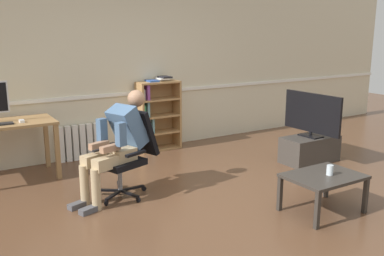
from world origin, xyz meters
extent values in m
plane|color=brown|center=(0.00, 0.00, 0.00)|extent=(18.00, 18.00, 0.00)
cube|color=beige|center=(0.00, 2.65, 1.35)|extent=(12.00, 0.10, 2.70)
cube|color=white|center=(0.00, 2.58, 0.92)|extent=(12.00, 0.03, 0.05)
cube|color=#9E7547|center=(-1.26, 1.86, 0.36)|extent=(0.06, 0.06, 0.72)
cube|color=#9E7547|center=(-1.26, 2.44, 0.36)|extent=(0.06, 0.06, 0.72)
cube|color=white|center=(-1.63, 2.03, 0.77)|extent=(0.06, 0.10, 0.03)
cube|color=#AD7F4C|center=(0.17, 2.42, 0.55)|extent=(0.03, 0.28, 1.10)
cube|color=#AD7F4C|center=(0.82, 2.42, 0.55)|extent=(0.03, 0.28, 1.10)
cube|color=#AD7F4C|center=(0.50, 2.56, 0.55)|extent=(0.66, 0.02, 1.10)
cube|color=#AD7F4C|center=(0.50, 2.42, 0.01)|extent=(0.62, 0.28, 0.03)
cube|color=#AD7F4C|center=(0.50, 2.42, 0.28)|extent=(0.62, 0.28, 0.03)
cube|color=#AD7F4C|center=(0.50, 2.42, 0.55)|extent=(0.62, 0.28, 0.03)
cube|color=#AD7F4C|center=(0.50, 2.42, 0.82)|extent=(0.62, 0.28, 0.03)
cube|color=#AD7F4C|center=(0.50, 2.42, 1.09)|extent=(0.62, 0.28, 0.03)
cube|color=#2D519E|center=(0.22, 2.41, 0.13)|extent=(0.04, 0.19, 0.21)
cube|color=gold|center=(0.22, 2.44, 0.37)|extent=(0.03, 0.19, 0.15)
cube|color=#38844C|center=(0.22, 2.44, 0.66)|extent=(0.04, 0.19, 0.19)
cube|color=beige|center=(0.22, 2.44, 0.91)|extent=(0.04, 0.19, 0.17)
cube|color=black|center=(0.26, 2.44, 0.11)|extent=(0.04, 0.19, 0.17)
cube|color=beige|center=(0.29, 2.43, 0.40)|extent=(0.05, 0.19, 0.21)
cube|color=#6699A3|center=(0.28, 2.42, 0.68)|extent=(0.04, 0.19, 0.23)
cube|color=#89428E|center=(0.28, 2.40, 0.95)|extent=(0.04, 0.19, 0.24)
cube|color=#6699A3|center=(0.34, 2.42, 0.13)|extent=(0.05, 0.19, 0.21)
cube|color=#6699A3|center=(0.36, 2.42, 0.42)|extent=(0.03, 0.19, 0.24)
cube|color=#2D519E|center=(0.40, 2.44, 1.11)|extent=(0.16, 0.22, 0.02)
cube|color=white|center=(0.58, 2.45, 1.14)|extent=(0.16, 0.22, 0.02)
cube|color=black|center=(0.63, 2.44, 1.16)|extent=(0.16, 0.22, 0.02)
cube|color=white|center=(-1.04, 2.54, 0.26)|extent=(0.08, 0.08, 0.53)
cube|color=white|center=(-0.93, 2.54, 0.26)|extent=(0.08, 0.08, 0.53)
cube|color=white|center=(-0.83, 2.54, 0.26)|extent=(0.08, 0.08, 0.53)
cube|color=white|center=(-0.72, 2.54, 0.26)|extent=(0.08, 0.08, 0.53)
cube|color=white|center=(-0.62, 2.54, 0.26)|extent=(0.08, 0.08, 0.53)
cube|color=white|center=(-0.51, 2.54, 0.26)|extent=(0.08, 0.08, 0.53)
cube|color=white|center=(-0.40, 2.54, 0.26)|extent=(0.08, 0.08, 0.53)
cube|color=black|center=(-0.76, 0.73, 0.07)|extent=(0.13, 0.30, 0.02)
cylinder|color=black|center=(-0.71, 0.59, 0.03)|extent=(0.04, 0.06, 0.06)
cube|color=black|center=(-0.66, 0.88, 0.07)|extent=(0.30, 0.04, 0.02)
cylinder|color=black|center=(-0.51, 0.88, 0.03)|extent=(0.06, 0.02, 0.06)
cube|color=black|center=(-0.77, 1.02, 0.07)|extent=(0.12, 0.30, 0.02)
cylinder|color=black|center=(-0.72, 1.16, 0.03)|extent=(0.04, 0.06, 0.06)
cube|color=black|center=(-0.93, 0.96, 0.07)|extent=(0.27, 0.20, 0.02)
cylinder|color=black|center=(-1.06, 1.05, 0.03)|extent=(0.06, 0.05, 0.06)
cube|color=black|center=(-0.93, 0.79, 0.07)|extent=(0.26, 0.21, 0.02)
cylinder|color=black|center=(-1.05, 0.70, 0.03)|extent=(0.06, 0.05, 0.06)
cylinder|color=gray|center=(-0.81, 0.88, 0.23)|extent=(0.05, 0.05, 0.30)
cube|color=black|center=(-0.81, 0.88, 0.41)|extent=(0.58, 0.58, 0.07)
cube|color=black|center=(-0.50, 0.98, 0.71)|extent=(0.37, 0.49, 0.55)
cube|color=black|center=(-0.87, 1.13, 0.56)|extent=(0.28, 0.13, 0.03)
cube|color=black|center=(-0.71, 0.64, 0.56)|extent=(0.28, 0.13, 0.03)
cube|color=tan|center=(-0.81, 0.88, 0.52)|extent=(0.35, 0.41, 0.14)
cube|color=#476689|center=(-0.68, 0.92, 0.80)|extent=(0.47, 0.45, 0.52)
sphere|color=#A87A5B|center=(-0.54, 0.97, 1.11)|extent=(0.20, 0.20, 0.20)
cube|color=black|center=(-1.08, 0.79, 0.62)|extent=(0.15, 0.08, 0.02)
cube|color=tan|center=(-1.04, 0.90, 0.49)|extent=(0.44, 0.26, 0.13)
cylinder|color=tan|center=(-1.24, 0.84, 0.23)|extent=(0.10, 0.10, 0.46)
cube|color=#4C4C51|center=(-1.33, 0.81, 0.03)|extent=(0.24, 0.16, 0.06)
cube|color=tan|center=(-0.98, 0.71, 0.49)|extent=(0.44, 0.26, 0.13)
cylinder|color=tan|center=(-1.17, 0.65, 0.23)|extent=(0.10, 0.10, 0.46)
cube|color=#4C4C51|center=(-1.27, 0.62, 0.03)|extent=(0.24, 0.16, 0.06)
cube|color=#476689|center=(-0.96, 1.00, 0.78)|extent=(0.12, 0.11, 0.26)
cube|color=#A87A5B|center=(-1.03, 0.90, 0.64)|extent=(0.25, 0.14, 0.07)
cube|color=#476689|center=(-0.85, 0.69, 0.78)|extent=(0.12, 0.11, 0.26)
cube|color=#A87A5B|center=(-0.97, 0.72, 0.64)|extent=(0.25, 0.14, 0.07)
cube|color=#3D3833|center=(2.06, 0.67, 0.19)|extent=(0.85, 0.43, 0.38)
cube|color=black|center=(2.06, 0.67, 0.39)|extent=(0.21, 0.33, 0.02)
cylinder|color=black|center=(2.06, 0.67, 0.42)|extent=(0.04, 0.04, 0.05)
cube|color=black|center=(2.06, 0.67, 0.73)|extent=(0.07, 0.99, 0.56)
cube|color=#9EBCF4|center=(2.08, 0.67, 0.73)|extent=(0.03, 0.93, 0.52)
cube|color=#332D28|center=(0.48, -0.91, 0.19)|extent=(0.04, 0.04, 0.38)
cube|color=#332D28|center=(1.20, -0.91, 0.19)|extent=(0.04, 0.04, 0.38)
cube|color=#332D28|center=(1.20, -0.39, 0.19)|extent=(0.04, 0.04, 0.38)
cube|color=#332D28|center=(0.48, -0.39, 0.19)|extent=(0.04, 0.04, 0.38)
cube|color=#332D28|center=(0.84, -0.65, 0.39)|extent=(0.78, 0.58, 0.03)
cylinder|color=silver|center=(0.88, -0.69, 0.46)|extent=(0.07, 0.07, 0.11)
camera|label=1|loc=(-2.53, -3.50, 1.88)|focal=39.67mm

